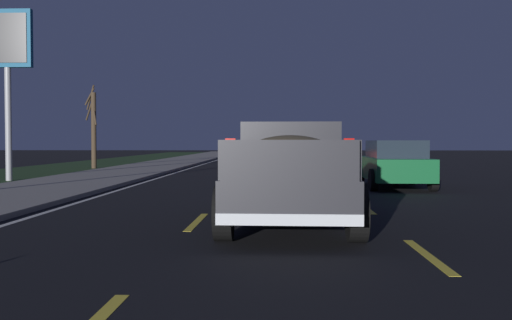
% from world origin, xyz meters
% --- Properties ---
extents(ground, '(144.00, 144.00, 0.00)m').
position_xyz_m(ground, '(27.00, 0.00, 0.00)').
color(ground, black).
extents(sidewalk_shoulder, '(108.00, 4.00, 0.12)m').
position_xyz_m(sidewalk_shoulder, '(27.00, 7.45, 0.06)').
color(sidewalk_shoulder, gray).
rests_on(sidewalk_shoulder, ground).
extents(grass_verge, '(108.00, 6.00, 0.01)m').
position_xyz_m(grass_verge, '(27.00, 12.45, 0.00)').
color(grass_verge, '#1E3819').
rests_on(grass_verge, ground).
extents(lane_markings, '(108.13, 7.04, 0.01)m').
position_xyz_m(lane_markings, '(29.78, 3.03, 0.00)').
color(lane_markings, yellow).
rests_on(lane_markings, ground).
extents(pickup_truck, '(5.47, 2.38, 1.87)m').
position_xyz_m(pickup_truck, '(10.23, -0.00, 0.98)').
color(pickup_truck, '#232328').
rests_on(pickup_truck, ground).
extents(sedan_red, '(4.43, 2.07, 1.54)m').
position_xyz_m(sedan_red, '(33.17, 0.25, 0.78)').
color(sedan_red, maroon).
rests_on(sedan_red, ground).
extents(sedan_green, '(4.41, 2.04, 1.54)m').
position_xyz_m(sedan_green, '(18.88, -3.57, 0.78)').
color(sedan_green, '#14592D').
rests_on(sedan_green, ground).
extents(gas_price_sign, '(0.27, 1.90, 6.52)m').
position_xyz_m(gas_price_sign, '(21.60, 10.52, 4.88)').
color(gas_price_sign, '#99999E').
rests_on(gas_price_sign, ground).
extents(bare_tree_far, '(1.44, 1.06, 4.67)m').
position_xyz_m(bare_tree_far, '(31.99, 10.55, 2.33)').
color(bare_tree_far, '#423323').
rests_on(bare_tree_far, ground).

